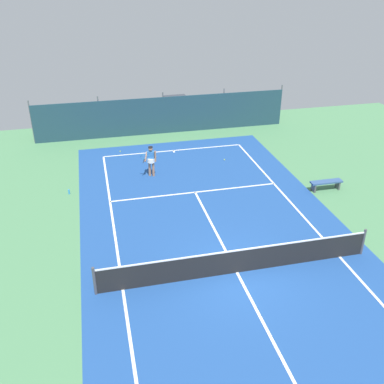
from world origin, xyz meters
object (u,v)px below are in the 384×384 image
(tennis_ball_midcourt, at_px, (264,174))
(courtside_bench, at_px, (326,183))
(tennis_player, at_px, (151,159))
(tennis_ball_near_player, at_px, (120,151))
(tennis_ball_by_sideline, at_px, (225,160))
(water_bottle, at_px, (69,192))
(tennis_net, at_px, (238,261))
(parked_car, at_px, (177,110))

(tennis_ball_midcourt, relative_size, courtside_bench, 0.04)
(tennis_player, distance_m, tennis_ball_near_player, 4.05)
(tennis_ball_by_sideline, bearing_deg, tennis_ball_near_player, 155.26)
(tennis_ball_by_sideline, xyz_separation_m, water_bottle, (-8.54, -2.19, 0.09))
(tennis_ball_midcourt, bearing_deg, tennis_net, -118.16)
(tennis_player, distance_m, parked_car, 8.95)
(tennis_player, height_order, courtside_bench, tennis_player)
(tennis_ball_by_sideline, distance_m, parked_car, 7.44)
(parked_car, bearing_deg, tennis_player, 68.35)
(tennis_ball_by_sideline, bearing_deg, tennis_ball_midcourt, -56.31)
(tennis_ball_near_player, xyz_separation_m, courtside_bench, (9.41, -7.27, 0.34))
(tennis_ball_near_player, bearing_deg, courtside_bench, -37.69)
(tennis_net, relative_size, tennis_ball_by_sideline, 153.33)
(tennis_ball_by_sideline, bearing_deg, tennis_net, -104.57)
(tennis_ball_midcourt, bearing_deg, tennis_ball_near_player, 145.83)
(courtside_bench, height_order, water_bottle, courtside_bench)
(parked_car, bearing_deg, tennis_ball_near_player, 45.28)
(tennis_ball_near_player, height_order, courtside_bench, courtside_bench)
(tennis_net, relative_size, courtside_bench, 6.33)
(tennis_net, relative_size, water_bottle, 42.17)
(tennis_ball_near_player, relative_size, tennis_ball_midcourt, 1.00)
(parked_car, height_order, water_bottle, parked_car)
(tennis_net, distance_m, courtside_bench, 8.16)
(tennis_net, distance_m, tennis_ball_midcourt, 8.62)
(tennis_ball_by_sideline, height_order, water_bottle, water_bottle)
(tennis_ball_near_player, bearing_deg, parked_car, 46.68)
(tennis_player, distance_m, tennis_ball_midcourt, 6.03)
(tennis_ball_by_sideline, xyz_separation_m, courtside_bench, (3.75, -4.67, 0.34))
(tennis_ball_near_player, bearing_deg, tennis_ball_midcourt, -34.17)
(tennis_ball_near_player, bearing_deg, tennis_player, -70.44)
(courtside_bench, bearing_deg, parked_car, 112.68)
(tennis_net, distance_m, tennis_ball_near_player, 12.84)
(tennis_ball_midcourt, height_order, water_bottle, water_bottle)
(tennis_ball_midcourt, bearing_deg, tennis_player, 168.86)
(tennis_ball_near_player, distance_m, parked_car, 6.49)
(water_bottle, bearing_deg, tennis_ball_near_player, 59.10)
(tennis_ball_midcourt, xyz_separation_m, water_bottle, (-10.04, 0.06, 0.09))
(tennis_player, relative_size, tennis_ball_by_sideline, 24.85)
(tennis_ball_by_sideline, bearing_deg, water_bottle, -165.59)
(tennis_ball_midcourt, bearing_deg, tennis_ball_by_sideline, 123.69)
(water_bottle, bearing_deg, parked_car, 52.45)
(tennis_player, bearing_deg, tennis_ball_by_sideline, -144.18)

